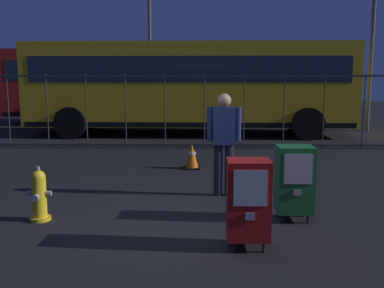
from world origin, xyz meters
TOP-DOWN VIEW (x-y plane):
  - ground_plane at (0.00, 0.00)m, footprint 60.00×60.00m
  - fire_hydrant at (-1.75, 0.17)m, footprint 0.33×0.32m
  - newspaper_box_primary at (1.70, 0.26)m, footprint 0.48×0.42m
  - newspaper_box_secondary at (0.97, -0.74)m, footprint 0.48×0.42m
  - pedestrian at (0.81, 1.50)m, footprint 0.55×0.22m
  - traffic_cone at (0.25, 3.63)m, footprint 0.36×0.36m
  - fence_barrier at (0.00, 6.24)m, footprint 18.03×0.04m
  - bus_near at (0.06, 9.24)m, footprint 10.54×2.93m
  - bus_far at (-2.29, 12.95)m, footprint 10.51×2.82m
  - street_light_near_left at (6.39, 10.30)m, footprint 0.32×0.32m
  - street_light_near_right at (-1.86, 14.58)m, footprint 0.32×0.32m

SIDE VIEW (x-z plane):
  - ground_plane at x=0.00m, z-range 0.00..0.00m
  - traffic_cone at x=0.25m, z-range -0.01..0.52m
  - fire_hydrant at x=-1.75m, z-range -0.02..0.72m
  - newspaper_box_primary at x=1.70m, z-range 0.06..1.08m
  - newspaper_box_secondary at x=0.97m, z-range 0.06..1.08m
  - pedestrian at x=0.81m, z-range 0.11..1.78m
  - fence_barrier at x=0.00m, z-range 0.02..2.02m
  - bus_near at x=0.06m, z-range 0.21..3.21m
  - bus_far at x=-2.29m, z-range 0.21..3.21m
  - street_light_near_right at x=-1.86m, z-range 0.55..6.81m
  - street_light_near_left at x=6.39m, z-range 0.57..8.13m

